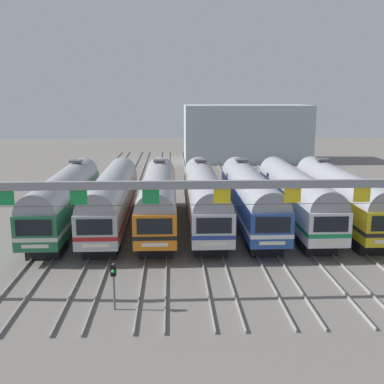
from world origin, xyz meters
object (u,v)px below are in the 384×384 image
(commuter_train_silver, at_px, (204,196))
(commuter_train_orange, at_px, (158,196))
(commuter_train_stainless, at_px, (112,197))
(commuter_train_blue, at_px, (250,195))
(commuter_train_white, at_px, (295,195))
(commuter_train_yellow, at_px, (340,195))
(catenary_gantry, at_px, (222,200))
(yard_signal_mast, at_px, (114,278))
(commuter_train_green, at_px, (65,197))

(commuter_train_silver, bearing_deg, commuter_train_orange, 180.00)
(commuter_train_stainless, height_order, commuter_train_blue, commuter_train_blue)
(commuter_train_stainless, height_order, commuter_train_silver, commuter_train_silver)
(commuter_train_silver, distance_m, commuter_train_white, 7.61)
(commuter_train_blue, xyz_separation_m, commuter_train_yellow, (7.61, 0.00, 0.00))
(commuter_train_stainless, bearing_deg, commuter_train_silver, 0.03)
(catenary_gantry, bearing_deg, yard_signal_mast, -163.66)
(commuter_train_orange, bearing_deg, commuter_train_white, -0.02)
(commuter_train_orange, bearing_deg, commuter_train_stainless, -179.93)
(catenary_gantry, height_order, yard_signal_mast, catenary_gantry)
(commuter_train_stainless, distance_m, catenary_gantry, 15.73)
(commuter_train_green, xyz_separation_m, commuter_train_orange, (7.61, 0.00, 0.00))
(commuter_train_silver, bearing_deg, commuter_train_blue, 0.00)
(commuter_train_orange, relative_size, catenary_gantry, 0.64)
(commuter_train_green, xyz_separation_m, commuter_train_stainless, (3.81, -0.00, -0.00))
(commuter_train_blue, distance_m, commuter_train_yellow, 7.61)
(catenary_gantry, bearing_deg, commuter_train_yellow, 49.78)
(commuter_train_stainless, height_order, yard_signal_mast, commuter_train_stainless)
(commuter_train_stainless, xyz_separation_m, commuter_train_orange, (3.81, 0.00, 0.00))
(catenary_gantry, bearing_deg, commuter_train_silver, 90.00)
(commuter_train_silver, relative_size, commuter_train_white, 1.00)
(commuter_train_green, bearing_deg, commuter_train_silver, 0.00)
(commuter_train_orange, relative_size, commuter_train_blue, 1.00)
(commuter_train_orange, distance_m, commuter_train_white, 11.42)
(commuter_train_yellow, height_order, yard_signal_mast, commuter_train_yellow)
(commuter_train_orange, bearing_deg, yard_signal_mast, -97.15)
(commuter_train_green, distance_m, commuter_train_silver, 11.42)
(commuter_train_white, relative_size, yard_signal_mast, 7.20)
(commuter_train_green, height_order, commuter_train_blue, same)
(commuter_train_stainless, distance_m, commuter_train_blue, 11.42)
(commuter_train_silver, distance_m, commuter_train_blue, 3.81)
(commuter_train_white, xyz_separation_m, catenary_gantry, (-7.61, -13.49, 2.71))
(commuter_train_green, xyz_separation_m, commuter_train_white, (19.03, -0.00, -0.00))
(commuter_train_orange, distance_m, commuter_train_yellow, 15.22)
(commuter_train_blue, bearing_deg, catenary_gantry, -105.74)
(commuter_train_yellow, distance_m, yard_signal_mast, 22.90)
(commuter_train_orange, xyz_separation_m, commuter_train_yellow, (15.22, 0.00, 0.00))
(commuter_train_stainless, distance_m, commuter_train_yellow, 19.03)
(yard_signal_mast, bearing_deg, commuter_train_stainless, 97.15)
(catenary_gantry, distance_m, yard_signal_mast, 6.97)
(commuter_train_green, distance_m, commuter_train_yellow, 22.83)
(yard_signal_mast, bearing_deg, catenary_gantry, 16.34)
(commuter_train_orange, height_order, commuter_train_blue, same)
(commuter_train_blue, bearing_deg, commuter_train_green, 180.00)
(commuter_train_blue, bearing_deg, commuter_train_silver, 180.00)
(commuter_train_white, bearing_deg, commuter_train_orange, 179.98)
(commuter_train_silver, xyz_separation_m, commuter_train_white, (7.61, -0.00, -0.00))
(commuter_train_yellow, bearing_deg, catenary_gantry, -130.22)
(commuter_train_orange, distance_m, commuter_train_blue, 7.61)
(commuter_train_green, bearing_deg, commuter_train_yellow, 0.00)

